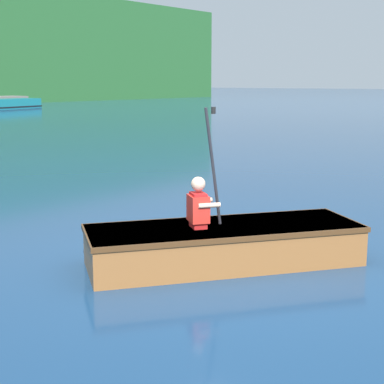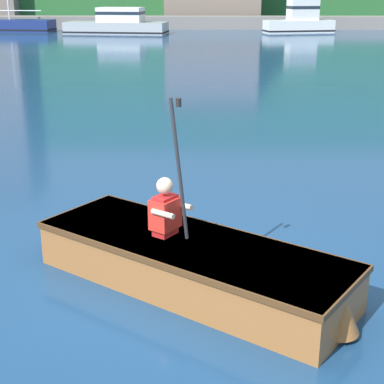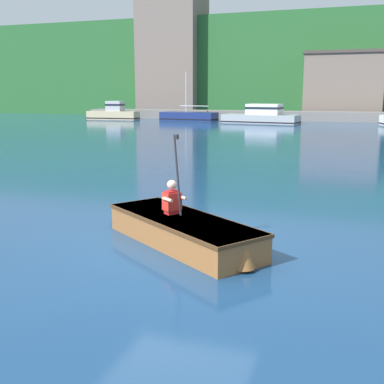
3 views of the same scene
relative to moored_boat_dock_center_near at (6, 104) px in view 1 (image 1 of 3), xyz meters
name	(u,v)px [view 1 (image 1 of 3)]	position (x,y,z in m)	size (l,w,h in m)	color
ground_plane	(229,268)	(-21.74, -37.77, -0.35)	(300.00, 300.00, 0.00)	navy
moored_boat_dock_center_near	(6,104)	(0.00, 0.00, 0.00)	(6.14, 3.07, 0.76)	#197A84
rowboat_foreground	(228,242)	(-21.64, -37.67, -0.08)	(3.33, 2.79, 0.48)	#935B2D
person_paddler	(199,204)	(-21.94, -37.46, 0.41)	(0.45, 0.45, 1.41)	red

